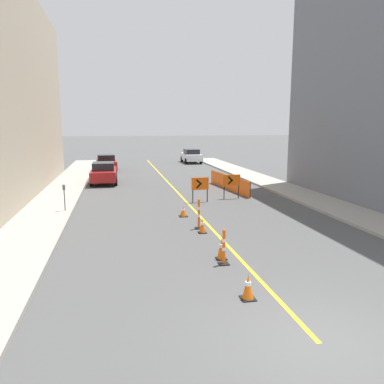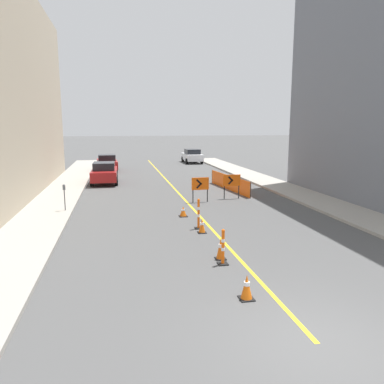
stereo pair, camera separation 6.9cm
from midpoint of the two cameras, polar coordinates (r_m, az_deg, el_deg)
name	(u,v)px [view 1 (the left image)]	position (r m, az deg, el deg)	size (l,w,h in m)	color
ground_plane	(320,344)	(8.42, 18.62, -21.05)	(300.00, 300.00, 0.00)	#4C4C4C
lane_stripe	(171,185)	(27.03, -3.27, 1.00)	(0.12, 40.52, 0.01)	gold
sidewalk_left	(65,188)	(26.98, -18.80, 0.59)	(2.51, 40.52, 0.14)	#9E998E
sidewalk_right	(266,182)	(28.97, 11.17, 1.57)	(2.51, 40.52, 0.14)	#9E998E
traffic_cone_nearest	(248,287)	(9.70, 8.34, -14.14)	(0.36, 0.36, 0.64)	black
traffic_cone_second	(221,249)	(12.27, 4.34, -8.60)	(0.34, 0.34, 0.71)	black
traffic_cone_third	(202,226)	(15.14, 1.45, -5.16)	(0.33, 0.33, 0.60)	black
traffic_cone_fourth	(183,211)	(17.82, -1.45, -2.97)	(0.39, 0.39, 0.50)	black
delineator_post_front	(224,249)	(11.79, 4.70, -8.69)	(0.32, 0.32, 1.14)	black
delineator_post_rear	(199,216)	(15.68, 0.92, -3.62)	(0.31, 0.31, 1.28)	black
arrow_barricade_primary	(200,185)	(20.97, 1.14, 1.10)	(0.98, 0.11, 1.41)	#EF560C
arrow_barricade_secondary	(231,181)	(22.11, 5.94, 1.61)	(1.05, 0.09, 1.43)	#EF560C
safety_mesh_fence	(229,183)	(25.27, 5.53, 1.44)	(0.77, 6.40, 0.98)	#EF560C
parked_car_curb_near	(104,173)	(28.67, -13.35, 2.87)	(1.94, 4.33, 1.59)	maroon
parked_car_curb_mid	(106,163)	(36.25, -13.00, 4.35)	(2.04, 4.40, 1.59)	maroon
parked_car_curb_far	(191,156)	(43.43, -0.16, 5.53)	(1.94, 4.34, 1.59)	silver
parking_meter_near_curb	(64,192)	(19.38, -19.01, 0.00)	(0.12, 0.11, 1.31)	#4C4C51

